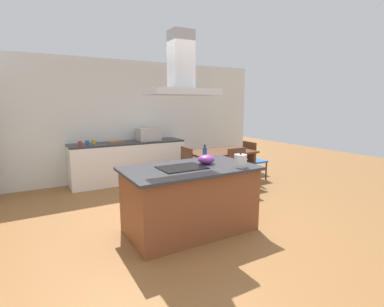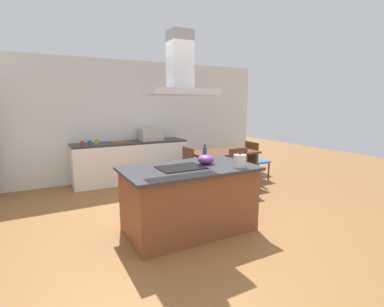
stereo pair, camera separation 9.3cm
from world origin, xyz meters
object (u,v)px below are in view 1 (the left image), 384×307
object	(u,v)px
olive_oil_bottle	(205,154)
cutting_board	(116,142)
countertop_microwave	(148,134)
range_hood	(181,75)
chair_at_right_end	(253,158)
chair_at_left_end	(182,167)
mixing_bowl	(206,159)
coffee_mug_blue	(87,143)
coffee_mug_red	(80,143)
coffee_mug_yellow	(94,142)
dining_table	(220,155)
cooktop	(182,168)
chair_facing_island	(240,168)
tea_kettle	(240,161)

from	to	relation	value
olive_oil_bottle	cutting_board	xyz separation A→B (m)	(-0.63, 2.63, -0.09)
countertop_microwave	range_hood	world-z (taller)	range_hood
olive_oil_bottle	range_hood	world-z (taller)	range_hood
chair_at_right_end	chair_at_left_end	bearing A→B (deg)	180.00
mixing_bowl	coffee_mug_blue	size ratio (longest dim) A/B	2.62
olive_oil_bottle	cutting_board	size ratio (longest dim) A/B	0.69
coffee_mug_red	cutting_board	xyz separation A→B (m)	(0.77, 0.13, -0.04)
mixing_bowl	coffee_mug_yellow	xyz separation A→B (m)	(-0.98, 2.86, -0.02)
countertop_microwave	coffee_mug_red	bearing A→B (deg)	-177.10
mixing_bowl	cutting_board	size ratio (longest dim) A/B	0.69
mixing_bowl	dining_table	size ratio (longest dim) A/B	0.17
cooktop	chair_facing_island	size ratio (longest dim) A/B	0.67
coffee_mug_red	coffee_mug_blue	distance (m)	0.15
countertop_microwave	chair_facing_island	distance (m)	2.30
countertop_microwave	dining_table	world-z (taller)	countertop_microwave
mixing_bowl	range_hood	xyz separation A→B (m)	(-0.43, -0.07, 1.14)
coffee_mug_blue	range_hood	distance (m)	3.13
mixing_bowl	coffee_mug_blue	distance (m)	2.98
countertop_microwave	cooktop	bearing A→B (deg)	-102.85
coffee_mug_red	chair_at_right_end	xyz separation A→B (m)	(3.52, -1.21, -0.44)
cooktop	mixing_bowl	bearing A→B (deg)	8.85
cutting_board	dining_table	size ratio (longest dim) A/B	0.24
chair_at_right_end	range_hood	xyz separation A→B (m)	(-2.68, -1.60, 1.59)
cutting_board	dining_table	world-z (taller)	cutting_board
olive_oil_bottle	coffee_mug_blue	distance (m)	2.81
cutting_board	coffee_mug_red	bearing A→B (deg)	-170.67
chair_facing_island	countertop_microwave	bearing A→B (deg)	119.54
olive_oil_bottle	coffee_mug_blue	bearing A→B (deg)	116.44
tea_kettle	countertop_microwave	size ratio (longest dim) A/B	0.44
range_hood	tea_kettle	bearing A→B (deg)	-25.70
olive_oil_bottle	countertop_microwave	size ratio (longest dim) A/B	0.47
cooktop	tea_kettle	size ratio (longest dim) A/B	2.72
tea_kettle	coffee_mug_red	bearing A→B (deg)	116.33
tea_kettle	chair_at_right_end	distance (m)	2.80
coffee_mug_yellow	coffee_mug_blue	bearing A→B (deg)	-143.78
coffee_mug_red	range_hood	xyz separation A→B (m)	(0.84, -2.80, 1.16)
chair_at_left_end	chair_facing_island	distance (m)	1.13
countertop_microwave	mixing_bowl	bearing A→B (deg)	-94.64
olive_oil_bottle	chair_at_left_end	bearing A→B (deg)	77.31
mixing_bowl	range_hood	world-z (taller)	range_hood
coffee_mug_red	coffee_mug_yellow	world-z (taller)	same
mixing_bowl	coffee_mug_red	xyz separation A→B (m)	(-1.27, 2.74, -0.02)
coffee_mug_red	cutting_board	bearing A→B (deg)	9.33
coffee_mug_red	coffee_mug_blue	xyz separation A→B (m)	(0.15, 0.02, 0.00)
mixing_bowl	cutting_board	xyz separation A→B (m)	(-0.51, 2.86, -0.06)
coffee_mug_red	dining_table	world-z (taller)	coffee_mug_red
tea_kettle	chair_facing_island	world-z (taller)	tea_kettle
range_hood	coffee_mug_red	bearing A→B (deg)	106.77
tea_kettle	chair_at_right_end	world-z (taller)	tea_kettle
cooktop	cutting_board	bearing A→B (deg)	91.52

